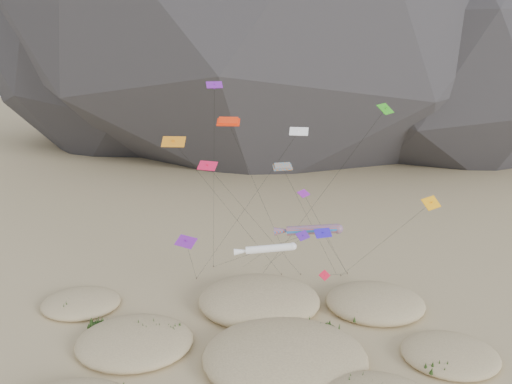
% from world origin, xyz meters
% --- Properties ---
extents(ground, '(500.00, 500.00, 0.00)m').
position_xyz_m(ground, '(0.00, 0.00, 0.00)').
color(ground, '#CCB789').
rests_on(ground, ground).
extents(dunes, '(52.66, 35.14, 3.73)m').
position_xyz_m(dunes, '(-0.33, 4.21, 0.70)').
color(dunes, '#CCB789').
rests_on(dunes, ground).
extents(dune_grass, '(42.65, 26.60, 1.48)m').
position_xyz_m(dune_grass, '(-1.56, 3.33, 0.83)').
color(dune_grass, black).
rests_on(dune_grass, ground).
extents(kite_stakes, '(21.52, 6.14, 0.30)m').
position_xyz_m(kite_stakes, '(1.30, 22.48, 0.15)').
color(kite_stakes, '#3F2D1E').
rests_on(kite_stakes, ground).
extents(rainbow_tube_kite, '(8.75, 15.79, 12.66)m').
position_xyz_m(rainbow_tube_kite, '(5.39, 10.43, 11.80)').
color(rainbow_tube_kite, '#FF431A').
rests_on(rainbow_tube_kite, ground).
extents(white_tube_kite, '(6.58, 20.03, 11.98)m').
position_xyz_m(white_tube_kite, '(0.51, 6.14, 11.32)').
color(white_tube_kite, white).
rests_on(white_tube_kite, ground).
extents(orange_parafoil, '(8.82, 16.97, 24.16)m').
position_xyz_m(orange_parafoil, '(-3.57, 12.25, 23.36)').
color(orange_parafoil, red).
rests_on(orange_parafoil, ground).
extents(multi_parafoil, '(9.55, 11.95, 19.04)m').
position_xyz_m(multi_parafoil, '(2.41, 12.39, 18.36)').
color(multi_parafoil, orange).
rests_on(multi_parafoil, ground).
extents(delta_kites, '(29.06, 20.07, 28.11)m').
position_xyz_m(delta_kites, '(2.04, 10.85, 17.14)').
color(delta_kites, purple).
rests_on(delta_kites, ground).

